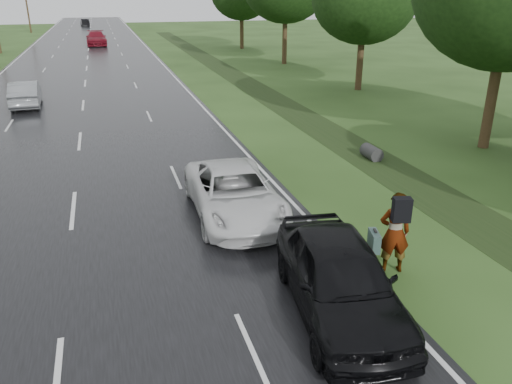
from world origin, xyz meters
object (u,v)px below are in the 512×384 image
Objects in this scene: white_pickup at (234,193)px; dark_sedan at (340,277)px; silver_sedan at (25,94)px; pedestrian at (394,231)px.

dark_sedan is at bearing -79.13° from white_pickup.
dark_sedan reaches higher than silver_sedan.
silver_sedan is at bearing 117.82° from dark_sedan.
white_pickup is 1.07× the size of dark_sedan.
pedestrian reaches higher than dark_sedan.
pedestrian reaches higher than white_pickup.
silver_sedan is at bearing -49.48° from pedestrian.
white_pickup is (-2.85, 4.17, -0.29)m from pedestrian.
dark_sedan is at bearing 107.07° from silver_sedan.
pedestrian is 25.07m from silver_sedan.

